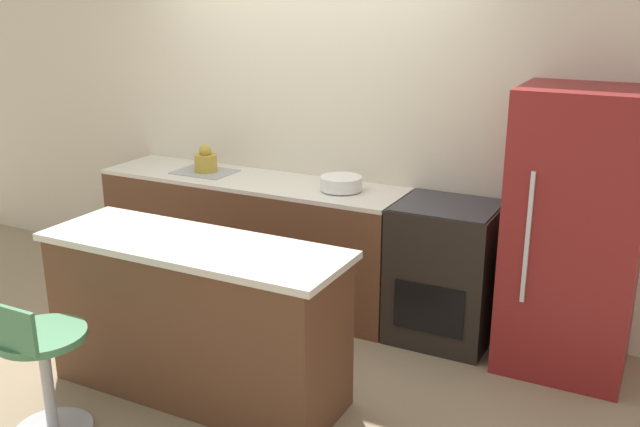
{
  "coord_description": "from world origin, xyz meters",
  "views": [
    {
      "loc": [
        2.43,
        -3.95,
        2.25
      ],
      "look_at": [
        0.57,
        -0.34,
        0.97
      ],
      "focal_mm": 40.0,
      "sensor_mm": 36.0,
      "label": 1
    }
  ],
  "objects_px": {
    "refrigerator": "(574,234)",
    "stool_chair": "(41,365)",
    "oven_range": "(444,272)",
    "kettle": "(206,161)",
    "mixing_bowl": "(341,183)"
  },
  "relations": [
    {
      "from": "refrigerator",
      "to": "stool_chair",
      "type": "distance_m",
      "value": 3.07
    },
    {
      "from": "oven_range",
      "to": "kettle",
      "type": "xyz_separation_m",
      "value": [
        -1.91,
        0.01,
        0.55
      ]
    },
    {
      "from": "stool_chair",
      "to": "mixing_bowl",
      "type": "xyz_separation_m",
      "value": [
        0.72,
        2.05,
        0.57
      ]
    },
    {
      "from": "refrigerator",
      "to": "kettle",
      "type": "distance_m",
      "value": 2.69
    },
    {
      "from": "kettle",
      "to": "stool_chair",
      "type": "bearing_deg",
      "value": -78.45
    },
    {
      "from": "refrigerator",
      "to": "kettle",
      "type": "bearing_deg",
      "value": 179.33
    },
    {
      "from": "kettle",
      "to": "refrigerator",
      "type": "bearing_deg",
      "value": -0.67
    },
    {
      "from": "oven_range",
      "to": "refrigerator",
      "type": "xyz_separation_m",
      "value": [
        0.78,
        -0.02,
        0.4
      ]
    },
    {
      "from": "oven_range",
      "to": "mixing_bowl",
      "type": "bearing_deg",
      "value": 179.28
    },
    {
      "from": "stool_chair",
      "to": "refrigerator",
      "type": "bearing_deg",
      "value": 41.6
    },
    {
      "from": "oven_range",
      "to": "kettle",
      "type": "height_order",
      "value": "kettle"
    },
    {
      "from": "oven_range",
      "to": "stool_chair",
      "type": "bearing_deg",
      "value": -126.13
    },
    {
      "from": "kettle",
      "to": "mixing_bowl",
      "type": "distance_m",
      "value": 1.14
    },
    {
      "from": "oven_range",
      "to": "kettle",
      "type": "bearing_deg",
      "value": 179.71
    },
    {
      "from": "refrigerator",
      "to": "mixing_bowl",
      "type": "bearing_deg",
      "value": 178.84
    }
  ]
}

